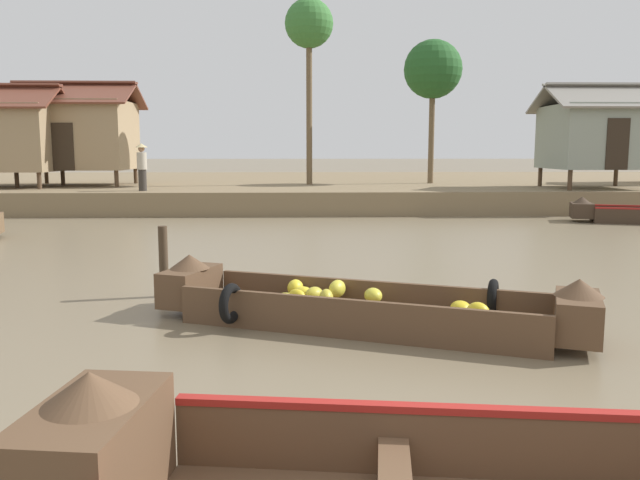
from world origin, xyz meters
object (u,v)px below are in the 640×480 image
(banana_boat, at_px, (362,307))
(mooring_post, at_px, (164,262))
(palm_tree_mid, at_px, (309,27))
(stilt_house_mid_left, at_px, (77,134))
(stilt_house_mid_right, at_px, (597,135))
(vendor_person, at_px, (142,164))
(palm_tree_near, at_px, (433,70))

(banana_boat, distance_m, mooring_post, 3.45)
(palm_tree_mid, relative_size, mooring_post, 6.75)
(stilt_house_mid_left, bearing_deg, stilt_house_mid_right, -7.22)
(vendor_person, bearing_deg, stilt_house_mid_right, 3.82)
(stilt_house_mid_left, bearing_deg, vendor_person, -46.93)
(banana_boat, bearing_deg, palm_tree_near, 76.09)
(banana_boat, height_order, mooring_post, mooring_post)
(mooring_post, bearing_deg, banana_boat, -31.99)
(banana_boat, relative_size, mooring_post, 5.05)
(vendor_person, distance_m, mooring_post, 13.53)
(palm_tree_mid, bearing_deg, stilt_house_mid_left, -178.05)
(stilt_house_mid_right, xyz_separation_m, mooring_post, (-13.27, -14.15, -2.26))
(vendor_person, bearing_deg, stilt_house_mid_left, 133.07)
(stilt_house_mid_left, height_order, mooring_post, stilt_house_mid_left)
(palm_tree_mid, height_order, vendor_person, palm_tree_mid)
(banana_boat, xyz_separation_m, stilt_house_mid_left, (-9.76, 18.52, 2.65))
(stilt_house_mid_left, relative_size, mooring_post, 4.42)
(palm_tree_mid, relative_size, vendor_person, 4.51)
(mooring_post, bearing_deg, stilt_house_mid_left, 112.28)
(stilt_house_mid_left, relative_size, palm_tree_mid, 0.65)
(palm_tree_near, bearing_deg, mooring_post, -113.56)
(mooring_post, bearing_deg, palm_tree_near, 66.44)
(stilt_house_mid_right, xyz_separation_m, vendor_person, (-16.69, -1.11, -1.06))
(palm_tree_mid, height_order, mooring_post, palm_tree_mid)
(banana_boat, height_order, stilt_house_mid_right, stilt_house_mid_right)
(stilt_house_mid_right, height_order, palm_tree_mid, palm_tree_mid)
(palm_tree_near, xyz_separation_m, palm_tree_mid, (-5.26, -0.87, 1.57))
(stilt_house_mid_left, xyz_separation_m, palm_tree_near, (14.64, 1.19, 2.70))
(palm_tree_near, bearing_deg, stilt_house_mid_right, -34.28)
(stilt_house_mid_left, distance_m, palm_tree_mid, 10.31)
(stilt_house_mid_right, bearing_deg, palm_tree_mid, 165.04)
(palm_tree_near, xyz_separation_m, mooring_post, (-7.80, -17.88, -5.05))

